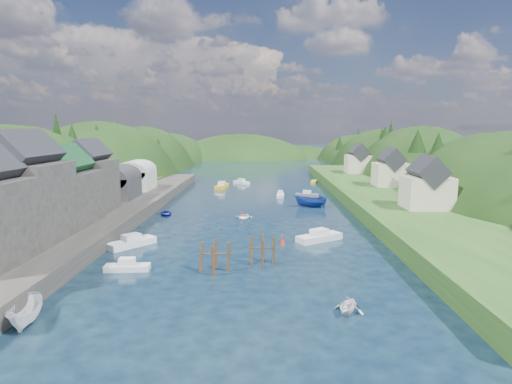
{
  "coord_description": "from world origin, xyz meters",
  "views": [
    {
      "loc": [
        1.17,
        -44.95,
        15.01
      ],
      "look_at": [
        0.0,
        28.0,
        4.0
      ],
      "focal_mm": 30.0,
      "sensor_mm": 36.0,
      "label": 1
    }
  ],
  "objects_px": {
    "piling_cluster_far": "(262,253)",
    "channel_buoy_far": "(242,215)",
    "piling_cluster_near": "(215,259)",
    "channel_buoy_near": "(283,241)"
  },
  "relations": [
    {
      "from": "piling_cluster_near",
      "to": "channel_buoy_far",
      "type": "xyz_separation_m",
      "value": [
        1.49,
        27.14,
        -0.85
      ]
    },
    {
      "from": "channel_buoy_near",
      "to": "channel_buoy_far",
      "type": "distance_m",
      "value": 17.44
    },
    {
      "from": "piling_cluster_far",
      "to": "channel_buoy_far",
      "type": "height_order",
      "value": "piling_cluster_far"
    },
    {
      "from": "piling_cluster_near",
      "to": "channel_buoy_near",
      "type": "height_order",
      "value": "piling_cluster_near"
    },
    {
      "from": "piling_cluster_near",
      "to": "channel_buoy_near",
      "type": "bearing_deg",
      "value": 54.84
    },
    {
      "from": "piling_cluster_near",
      "to": "piling_cluster_far",
      "type": "relative_size",
      "value": 1.02
    },
    {
      "from": "piling_cluster_near",
      "to": "piling_cluster_far",
      "type": "xyz_separation_m",
      "value": [
        5.01,
        2.61,
        -0.04
      ]
    },
    {
      "from": "piling_cluster_far",
      "to": "channel_buoy_far",
      "type": "relative_size",
      "value": 3.38
    },
    {
      "from": "channel_buoy_near",
      "to": "channel_buoy_far",
      "type": "bearing_deg",
      "value": 110.58
    },
    {
      "from": "piling_cluster_far",
      "to": "channel_buoy_near",
      "type": "xyz_separation_m",
      "value": [
        2.6,
        8.21,
        -0.81
      ]
    }
  ]
}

